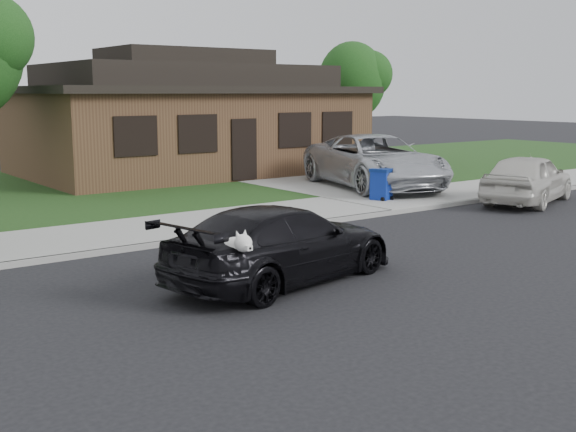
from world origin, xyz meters
TOP-DOWN VIEW (x-y plane):
  - ground at (0.00, 0.00)m, footprint 120.00×120.00m
  - sidewalk at (0.00, 5.00)m, footprint 60.00×3.00m
  - curb at (0.00, 3.50)m, footprint 60.00×0.12m
  - lawn at (0.00, 13.00)m, footprint 60.00×13.00m
  - driveway at (6.00, 10.00)m, footprint 4.50×13.00m
  - sedan at (-2.56, -0.26)m, footprint 4.80×2.72m
  - minivan at (6.47, 7.05)m, footprint 4.30×6.61m
  - white_compact at (8.29, 2.59)m, footprint 4.58×3.00m
  - recycling_bin at (4.78, 4.98)m, footprint 0.71×0.71m
  - house at (4.00, 15.00)m, footprint 12.60×8.60m
  - tree_1 at (12.14, 14.40)m, footprint 3.15×3.00m

SIDE VIEW (x-z plane):
  - ground at x=0.00m, z-range 0.00..0.00m
  - sidewalk at x=0.00m, z-range 0.00..0.12m
  - curb at x=0.00m, z-range 0.00..0.12m
  - lawn at x=0.00m, z-range 0.00..0.13m
  - driveway at x=6.00m, z-range 0.00..0.14m
  - recycling_bin at x=4.78m, z-range 0.13..1.04m
  - sedan at x=-2.56m, z-range 0.00..1.32m
  - white_compact at x=8.29m, z-range 0.00..1.45m
  - minivan at x=6.47m, z-range 0.14..1.83m
  - house at x=4.00m, z-range -0.19..4.46m
  - tree_1 at x=12.14m, z-range 1.09..6.34m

